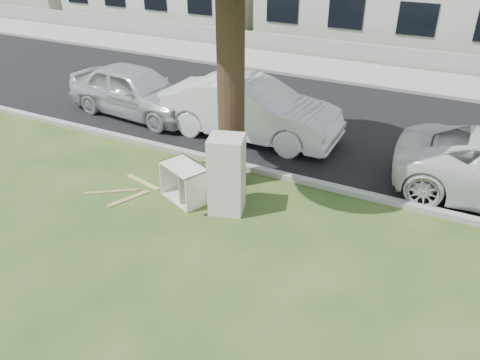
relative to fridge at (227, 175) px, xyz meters
The scene contains 13 objects.
ground 1.11m from the fridge, 91.99° to the right, with size 120.00×120.00×0.00m, color #264619.
road 5.26m from the fridge, 90.31° to the left, with size 120.00×7.00×0.01m, color black.
kerb_near 1.82m from the fridge, 90.96° to the left, with size 120.00×0.18×0.12m, color gray.
kerb_far 8.79m from the fridge, 90.18° to the left, with size 120.00×0.18×0.12m, color gray.
sidewalk 10.23m from the fridge, 90.16° to the left, with size 120.00×2.80×0.01m, color gray.
low_wall 11.81m from the fridge, 90.13° to the left, with size 120.00×0.15×0.70m, color gray.
fridge is the anchor object (origin of this frame).
cabinet 1.02m from the fridge, behind, with size 0.95×0.59×0.74m, color silver.
plank_a 2.63m from the fridge, 168.23° to the right, with size 1.11×0.09×0.02m, color olive.
plank_b 2.24m from the fridge, behind, with size 0.98×0.10×0.02m, color tan.
plank_c 2.17m from the fridge, 163.74° to the right, with size 0.91×0.10×0.02m, color tan.
car_center 3.50m from the fridge, 108.64° to the left, with size 1.59×4.57×1.51m, color silver.
car_left 5.72m from the fridge, 145.07° to the left, with size 1.67×4.16×1.42m, color #B6B9BE.
Camera 1 is at (3.73, -5.92, 4.99)m, focal length 35.00 mm.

